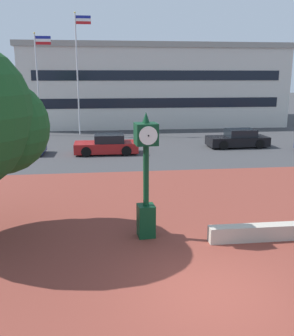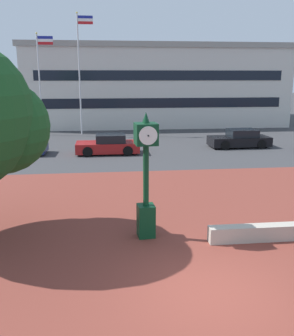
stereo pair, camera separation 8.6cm
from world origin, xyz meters
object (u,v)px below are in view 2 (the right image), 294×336
at_px(flagpole_secondary, 80,69).
at_px(street_clock, 146,176).
at_px(car_street_far, 12,146).
at_px(flagpole_primary, 41,79).
at_px(civic_building, 152,85).
at_px(car_street_near, 108,145).
at_px(car_street_mid, 240,139).

bearing_deg(flagpole_secondary, street_clock, -81.78).
bearing_deg(car_street_far, street_clock, -151.19).
bearing_deg(flagpole_primary, street_clock, -73.60).
height_order(car_street_far, flagpole_primary, flagpole_primary).
relative_size(car_street_far, flagpole_secondary, 0.44).
distance_m(car_street_far, civic_building, 21.26).
bearing_deg(flagpole_secondary, car_street_near, -76.13).
relative_size(street_clock, car_street_near, 0.97).
height_order(car_street_mid, civic_building, civic_building).
distance_m(street_clock, flagpole_primary, 23.08).
relative_size(street_clock, flagpole_secondary, 0.40).
bearing_deg(car_street_far, car_street_near, -92.46).
height_order(street_clock, civic_building, civic_building).
height_order(flagpole_secondary, civic_building, flagpole_secondary).
relative_size(street_clock, car_street_far, 0.89).
distance_m(car_street_near, flagpole_secondary, 10.24).
bearing_deg(car_street_mid, street_clock, 148.49).
bearing_deg(street_clock, civic_building, 77.50).
relative_size(flagpole_primary, civic_building, 0.32).
distance_m(street_clock, car_street_far, 15.52).
relative_size(street_clock, car_street_mid, 0.92).
bearing_deg(car_street_mid, car_street_far, 91.63).
distance_m(car_street_mid, civic_building, 17.64).
xyz_separation_m(car_street_near, flagpole_secondary, (-2.15, 8.69, 4.99)).
height_order(street_clock, car_street_far, street_clock).
distance_m(car_street_far, flagpole_primary, 9.33).
bearing_deg(flagpole_primary, car_street_mid, -26.54).
relative_size(car_street_near, flagpole_primary, 0.49).
xyz_separation_m(car_street_mid, flagpole_primary, (-14.81, 7.40, 4.16)).
relative_size(car_street_mid, flagpole_primary, 0.51).
bearing_deg(flagpole_secondary, flagpole_primary, -180.00).
relative_size(car_street_near, car_street_mid, 0.95).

